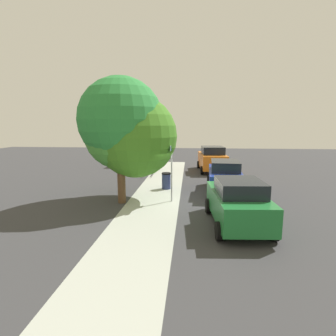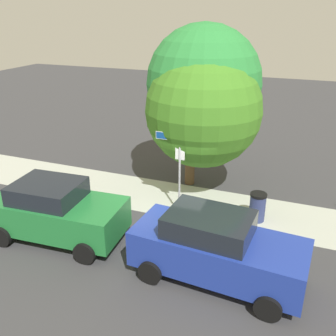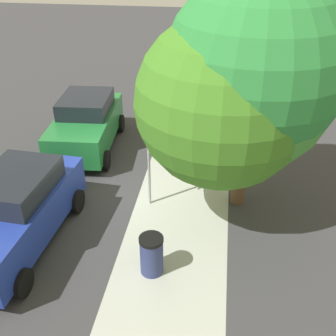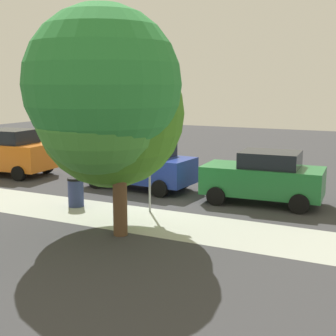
{
  "view_description": "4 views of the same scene",
  "coord_description": "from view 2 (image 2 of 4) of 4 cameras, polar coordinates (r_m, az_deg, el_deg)",
  "views": [
    {
      "loc": [
        -12.71,
        -0.48,
        3.84
      ],
      "look_at": [
        0.25,
        0.6,
        1.67
      ],
      "focal_mm": 28.05,
      "sensor_mm": 36.0,
      "label": 1
    },
    {
      "loc": [
        3.76,
        -10.27,
        6.5
      ],
      "look_at": [
        -0.28,
        0.18,
        1.73
      ],
      "focal_mm": 39.98,
      "sensor_mm": 36.0,
      "label": 2
    },
    {
      "loc": [
        9.16,
        2.18,
        6.86
      ],
      "look_at": [
        0.46,
        0.97,
        1.46
      ],
      "focal_mm": 43.34,
      "sensor_mm": 36.0,
      "label": 3
    },
    {
      "loc": [
        -7.05,
        13.33,
        4.06
      ],
      "look_at": [
        -0.55,
        0.29,
        1.46
      ],
      "focal_mm": 50.39,
      "sensor_mm": 36.0,
      "label": 4
    }
  ],
  "objects": [
    {
      "name": "sidewalk_strip",
      "position": [
        13.38,
        10.95,
        -6.45
      ],
      "size": [
        24.0,
        2.6,
        0.0
      ],
      "primitive_type": "cube",
      "color": "#AAAFA2",
      "rests_on": "ground_plane"
    },
    {
      "name": "car_blue",
      "position": [
        9.74,
        7.34,
        -12.01
      ],
      "size": [
        4.47,
        2.16,
        1.85
      ],
      "rotation": [
        0.0,
        0.0,
        -0.07
      ],
      "color": "navy",
      "rests_on": "ground_plane"
    },
    {
      "name": "street_sign",
      "position": [
        12.1,
        1.81,
        2.09
      ],
      "size": [
        1.66,
        0.07,
        3.04
      ],
      "color": "#9EA0A5",
      "rests_on": "ground_plane"
    },
    {
      "name": "car_green",
      "position": [
        11.79,
        -16.72,
        -6.26
      ],
      "size": [
        4.15,
        2.24,
        1.82
      ],
      "rotation": [
        0.0,
        0.0,
        0.06
      ],
      "color": "#207133",
      "rests_on": "ground_plane"
    },
    {
      "name": "ground_plane",
      "position": [
        12.72,
        0.88,
        -7.67
      ],
      "size": [
        60.0,
        60.0,
        0.0
      ],
      "primitive_type": "plane",
      "color": "#38383A"
    },
    {
      "name": "shade_tree",
      "position": [
        13.73,
        5.47,
        10.71
      ],
      "size": [
        4.36,
        4.82,
        6.13
      ],
      "color": "brown",
      "rests_on": "ground_plane"
    },
    {
      "name": "trash_bin",
      "position": [
        12.73,
        13.47,
        -5.78
      ],
      "size": [
        0.55,
        0.55,
        0.98
      ],
      "color": "navy",
      "rests_on": "ground_plane"
    }
  ]
}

